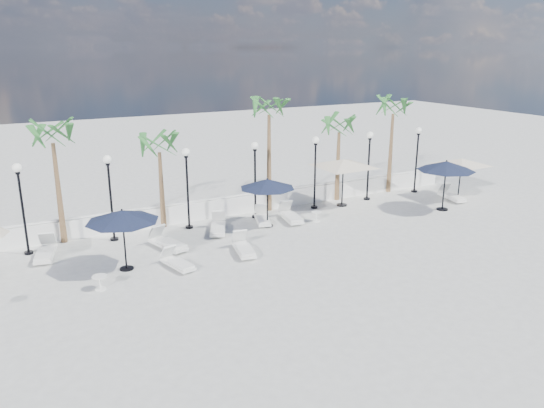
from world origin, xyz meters
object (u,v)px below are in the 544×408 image
lounger_4 (244,248)px  parasol_navy_mid (267,184)px  lounger_5 (263,218)px  lounger_7 (452,196)px  lounger_6 (291,216)px  parasol_cream_sq_b (462,159)px  lounger_0 (45,252)px  parasol_navy_left (122,216)px  parasol_cream_sq_a (344,160)px  lounger_2 (177,262)px  parasol_navy_right (446,166)px  lounger_1 (218,227)px  lounger_3 (168,242)px

lounger_4 → parasol_navy_mid: parasol_navy_mid is taller
lounger_5 → lounger_7: lounger_7 is taller
lounger_6 → parasol_cream_sq_b: 10.74m
lounger_0 → parasol_navy_left: parasol_navy_left is taller
parasol_cream_sq_a → parasol_cream_sq_b: size_ratio=1.14×
lounger_0 → parasol_navy_mid: parasol_navy_mid is taller
lounger_4 → parasol_cream_sq_b: (14.39, 1.97, 2.02)m
lounger_4 → parasol_navy_left: parasol_navy_left is taller
lounger_2 → parasol_cream_sq_a: bearing=6.9°
parasol_navy_right → parasol_navy_mid: bearing=168.1°
parasol_cream_sq_a → lounger_4: bearing=-153.5°
lounger_7 → parasol_navy_right: 3.03m
lounger_7 → parasol_navy_right: (-1.84, -1.13, 2.12)m
parasol_navy_left → parasol_navy_right: size_ratio=0.93×
lounger_1 → lounger_7: bearing=19.6°
lounger_2 → lounger_6: bearing=10.1°
lounger_1 → parasol_cream_sq_a: (7.58, 0.87, 2.28)m
parasol_navy_right → parasol_cream_sq_b: size_ratio=0.61×
parasol_navy_left → parasol_navy_mid: size_ratio=1.05×
parasol_navy_right → parasol_cream_sq_a: size_ratio=0.54×
lounger_2 → lounger_7: 16.76m
lounger_6 → parasol_navy_right: bearing=-4.9°
lounger_2 → lounger_5: bearing=18.0°
lounger_2 → lounger_7: bearing=-7.0°
lounger_3 → lounger_5: bearing=-4.2°
lounger_4 → lounger_7: (13.73, 1.81, -0.01)m
lounger_7 → parasol_navy_mid: parasol_navy_mid is taller
parasol_cream_sq_a → parasol_navy_mid: bearing=-167.2°
parasol_navy_mid → lounger_3: bearing=-173.0°
lounger_5 → lounger_0: bearing=-161.9°
lounger_1 → parasol_cream_sq_b: (14.32, -0.99, 2.01)m
lounger_3 → lounger_7: bearing=-17.7°
lounger_0 → lounger_2: lounger_0 is taller
lounger_1 → lounger_6: lounger_6 is taller
lounger_5 → parasol_navy_mid: (-0.01, -0.53, 1.85)m
lounger_0 → lounger_5: bearing=12.4°
lounger_0 → parasol_cream_sq_a: bearing=15.2°
lounger_4 → parasol_navy_left: size_ratio=0.74×
lounger_0 → lounger_4: lounger_0 is taller
lounger_2 → lounger_6: size_ratio=0.85×
lounger_7 → parasol_navy_mid: size_ratio=0.75×
lounger_0 → lounger_5: lounger_0 is taller
parasol_navy_left → parasol_cream_sq_a: bearing=14.6°
lounger_1 → parasol_cream_sq_b: parasol_cream_sq_b is taller
lounger_4 → parasol_navy_left: (-4.71, 0.61, 1.91)m
parasol_navy_mid → parasol_navy_right: bearing=-11.9°
lounger_4 → parasol_navy_mid: bearing=58.2°
lounger_0 → lounger_6: 11.23m
lounger_6 → lounger_7: size_ratio=1.09×
lounger_6 → parasol_navy_left: 9.07m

